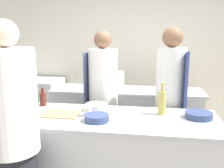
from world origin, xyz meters
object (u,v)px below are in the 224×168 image
at_px(cup, 87,112).
at_px(stockpot, 116,80).
at_px(chef_at_prep_near, 13,142).
at_px(bottle_wine, 34,104).
at_px(bowl_ceramic_blue, 96,107).
at_px(bowl_mixing_large, 199,115).
at_px(chef_at_stove, 170,104).
at_px(oven_range, 33,105).
at_px(bottle_olive_oil, 43,99).
at_px(bowl_prep_small, 97,118).
at_px(chef_at_pass_far, 103,101).
at_px(bottle_vinegar, 162,102).

xyz_separation_m(cup, stockpot, (0.08, 1.35, 0.08)).
bearing_deg(stockpot, chef_at_prep_near, -104.20).
height_order(chef_at_prep_near, cup, chef_at_prep_near).
distance_m(bottle_wine, cup, 0.53).
distance_m(chef_at_prep_near, bowl_ceramic_blue, 0.94).
bearing_deg(bowl_mixing_large, stockpot, 127.69).
bearing_deg(chef_at_stove, bowl_mixing_large, 37.24).
height_order(oven_range, cup, cup).
bearing_deg(bowl_mixing_large, bowl_ceramic_blue, 174.45).
height_order(bottle_olive_oil, bowl_prep_small, bottle_olive_oil).
distance_m(bottle_olive_oil, bottle_wine, 0.31).
xyz_separation_m(bowl_mixing_large, cup, (-1.04, -0.10, 0.02)).
bearing_deg(stockpot, bottle_olive_oil, -121.30).
bearing_deg(bowl_prep_small, chef_at_stove, 47.18).
distance_m(bottle_olive_oil, cup, 0.63).
xyz_separation_m(chef_at_pass_far, bottle_olive_oil, (-0.58, -0.45, 0.12)).
distance_m(bowl_prep_small, stockpot, 1.48).
relative_size(bowl_mixing_large, cup, 2.77).
distance_m(oven_range, chef_at_stove, 2.55).
distance_m(chef_at_pass_far, cup, 0.74).
height_order(bowl_mixing_large, cup, cup).
bearing_deg(bottle_vinegar, bowl_prep_small, -153.77).
height_order(chef_at_pass_far, stockpot, chef_at_pass_far).
bearing_deg(bowl_prep_small, chef_at_pass_far, 97.47).
height_order(oven_range, bottle_olive_oil, bottle_olive_oil).
relative_size(bottle_wine, stockpot, 1.08).
height_order(bowl_ceramic_blue, cup, cup).
bearing_deg(chef_at_prep_near, chef_at_stove, -38.43).
height_order(bottle_wine, bowl_mixing_large, bottle_wine).
distance_m(chef_at_prep_near, stockpot, 2.03).
relative_size(chef_at_prep_near, bottle_vinegar, 5.61).
relative_size(bottle_vinegar, bowl_prep_small, 1.43).
distance_m(bottle_olive_oil, bowl_ceramic_blue, 0.62).
xyz_separation_m(chef_at_pass_far, bottle_wine, (-0.53, -0.76, 0.15)).
bearing_deg(oven_range, chef_at_pass_far, -34.54).
bearing_deg(chef_at_prep_near, bottle_wine, 16.77).
bearing_deg(bowl_mixing_large, bowl_prep_small, -166.07).
distance_m(chef_at_stove, bottle_vinegar, 0.50).
bearing_deg(bowl_mixing_large, cup, -174.37).
bearing_deg(oven_range, bottle_olive_oil, -59.08).
height_order(bowl_prep_small, stockpot, stockpot).
xyz_separation_m(bottle_wine, bowl_mixing_large, (1.56, 0.13, -0.08)).
relative_size(chef_at_prep_near, stockpot, 7.12).
bearing_deg(bottle_vinegar, bottle_wine, -171.18).
xyz_separation_m(oven_range, bowl_mixing_large, (2.48, -1.63, 0.48)).
bearing_deg(bottle_olive_oil, bottle_vinegar, -5.17).
relative_size(chef_at_prep_near, bowl_mixing_large, 7.10).
bearing_deg(chef_at_pass_far, chef_at_prep_near, 170.23).
bearing_deg(oven_range, bottle_wine, -62.43).
relative_size(bottle_olive_oil, bottle_wine, 0.74).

